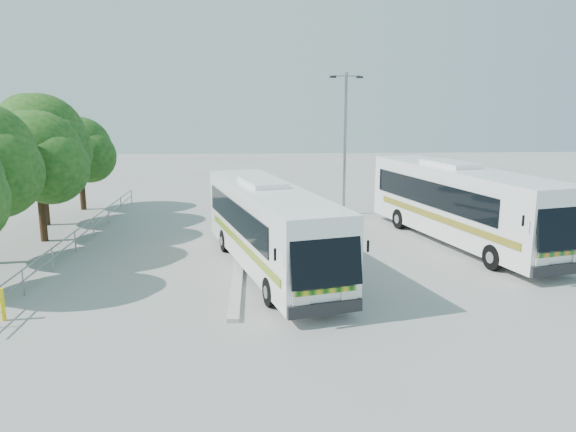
{
  "coord_description": "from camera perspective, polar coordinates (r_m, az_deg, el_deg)",
  "views": [
    {
      "loc": [
        -1.46,
        -22.87,
        7.05
      ],
      "look_at": [
        -0.13,
        1.43,
        1.92
      ],
      "focal_mm": 35.0,
      "sensor_mm": 36.0,
      "label": 1
    }
  ],
  "objects": [
    {
      "name": "coach_main",
      "position": [
        23.05,
        -1.89,
        -1.01
      ],
      "size": [
        5.67,
        12.71,
        3.47
      ],
      "rotation": [
        0.0,
        0.0,
        0.27
      ],
      "color": "white",
      "rests_on": "ground"
    },
    {
      "name": "railing",
      "position": [
        28.9,
        -20.24,
        -1.46
      ],
      "size": [
        0.06,
        22.0,
        1.0
      ],
      "color": "gray",
      "rests_on": "ground"
    },
    {
      "name": "coach_adjacent",
      "position": [
        28.65,
        17.17,
        1.29
      ],
      "size": [
        5.95,
        13.63,
        3.72
      ],
      "rotation": [
        0.0,
        0.0,
        0.25
      ],
      "color": "white",
      "rests_on": "ground"
    },
    {
      "name": "ground",
      "position": [
        23.98,
        0.5,
        -5.19
      ],
      "size": [
        100.0,
        100.0,
        0.0
      ],
      "primitive_type": "plane",
      "color": "#9D9D98",
      "rests_on": "ground"
    },
    {
      "name": "lamppost",
      "position": [
        34.21,
        5.82,
        7.91
      ],
      "size": [
        2.06,
        0.71,
        8.53
      ],
      "rotation": [
        0.0,
        0.0,
        0.26
      ],
      "color": "gray",
      "rests_on": "ground"
    },
    {
      "name": "kerb_divider",
      "position": [
        25.85,
        -4.89,
        -3.8
      ],
      "size": [
        0.4,
        16.0,
        0.15
      ],
      "primitive_type": "cube",
      "color": "#B2B2AD",
      "rests_on": "ground"
    },
    {
      "name": "tree_far_c",
      "position": [
        30.06,
        -24.01,
        5.55
      ],
      "size": [
        4.97,
        4.69,
        6.49
      ],
      "color": "#382314",
      "rests_on": "ground"
    },
    {
      "name": "tree_far_e",
      "position": [
        37.99,
        -20.35,
        6.39
      ],
      "size": [
        4.54,
        4.28,
        5.92
      ],
      "color": "#382314",
      "rests_on": "ground"
    },
    {
      "name": "bollard",
      "position": [
        20.42,
        -27.01,
        -8.02
      ],
      "size": [
        0.17,
        0.17,
        1.09
      ],
      "primitive_type": "cylinder",
      "rotation": [
        0.0,
        0.0,
        -0.15
      ],
      "color": "yellow",
      "rests_on": "ground"
    },
    {
      "name": "tree_far_d",
      "position": [
        33.89,
        -23.79,
        7.12
      ],
      "size": [
        5.62,
        5.3,
        7.33
      ],
      "color": "#382314",
      "rests_on": "ground"
    }
  ]
}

